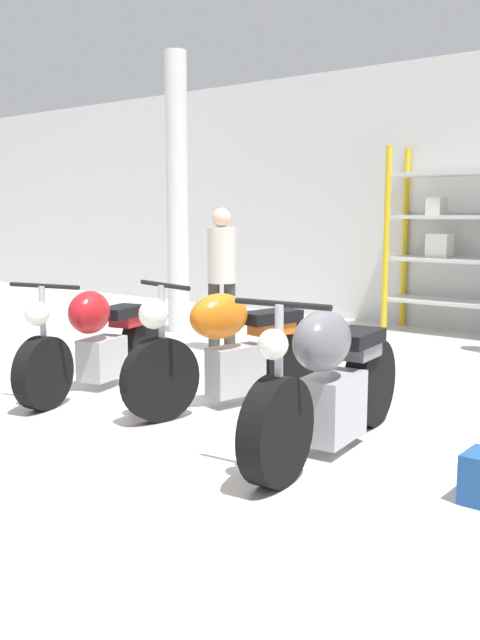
{
  "coord_description": "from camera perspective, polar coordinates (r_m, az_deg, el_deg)",
  "views": [
    {
      "loc": [
        3.63,
        -4.14,
        1.59
      ],
      "look_at": [
        0.0,
        0.4,
        0.7
      ],
      "focal_mm": 40.0,
      "sensor_mm": 36.0,
      "label": 1
    }
  ],
  "objects": [
    {
      "name": "person_near_rack",
      "position": [
        8.03,
        -1.48,
        4.16
      ],
      "size": [
        0.44,
        0.44,
        1.63
      ],
      "rotation": [
        0.0,
        0.0,
        2.16
      ],
      "color": "#38332D",
      "rests_on": "ground_plane"
    },
    {
      "name": "ground_plane",
      "position": [
        5.74,
        -2.52,
        -7.4
      ],
      "size": [
        30.0,
        30.0,
        0.0
      ],
      "primitive_type": "plane",
      "color": "silver"
    },
    {
      "name": "motorcycle_red",
      "position": [
        6.52,
        -11.33,
        -1.65
      ],
      "size": [
        0.83,
        2.08,
        1.02
      ],
      "rotation": [
        0.0,
        0.0,
        -1.32
      ],
      "color": "black",
      "rests_on": "ground_plane"
    },
    {
      "name": "support_pillar",
      "position": [
        9.43,
        -5.05,
        9.94
      ],
      "size": [
        0.28,
        0.28,
        3.6
      ],
      "color": "silver",
      "rests_on": "ground_plane"
    },
    {
      "name": "motorcycle_orange",
      "position": [
        5.8,
        -0.9,
        -2.21
      ],
      "size": [
        0.73,
        1.99,
        1.06
      ],
      "rotation": [
        0.0,
        0.0,
        -1.79
      ],
      "color": "black",
      "rests_on": "ground_plane"
    },
    {
      "name": "motorcycle_grey",
      "position": [
        4.76,
        7.15,
        -5.11
      ],
      "size": [
        0.62,
        2.07,
        1.08
      ],
      "rotation": [
        0.0,
        0.0,
        -1.46
      ],
      "color": "black",
      "rests_on": "ground_plane"
    },
    {
      "name": "back_wall",
      "position": [
        9.95,
        17.45,
        9.51
      ],
      "size": [
        30.0,
        0.08,
        3.6
      ],
      "color": "silver",
      "rests_on": "ground_plane"
    }
  ]
}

